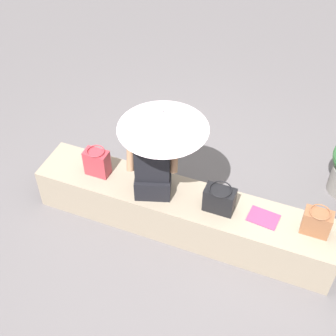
{
  "coord_description": "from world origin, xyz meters",
  "views": [
    {
      "loc": [
        -0.99,
        2.89,
        3.81
      ],
      "look_at": [
        0.15,
        0.02,
        0.82
      ],
      "focal_mm": 49.94,
      "sensor_mm": 36.0,
      "label": 1
    }
  ],
  "objects_px": {
    "shoulder_bag_spare": "(317,222)",
    "handbag_black": "(219,199)",
    "person_seated": "(153,162)",
    "magazine": "(263,218)",
    "parasol": "(163,120)",
    "tote_bag_canvas": "(97,162)"
  },
  "relations": [
    {
      "from": "person_seated",
      "to": "shoulder_bag_spare",
      "type": "relative_size",
      "value": 3.31
    },
    {
      "from": "magazine",
      "to": "person_seated",
      "type": "bearing_deg",
      "value": 8.76
    },
    {
      "from": "parasol",
      "to": "shoulder_bag_spare",
      "type": "bearing_deg",
      "value": -179.24
    },
    {
      "from": "parasol",
      "to": "magazine",
      "type": "height_order",
      "value": "parasol"
    },
    {
      "from": "person_seated",
      "to": "parasol",
      "type": "xyz_separation_m",
      "value": [
        -0.09,
        -0.06,
        0.48
      ]
    },
    {
      "from": "tote_bag_canvas",
      "to": "magazine",
      "type": "xyz_separation_m",
      "value": [
        -1.7,
        -0.03,
        -0.14
      ]
    },
    {
      "from": "handbag_black",
      "to": "shoulder_bag_spare",
      "type": "relative_size",
      "value": 1.05
    },
    {
      "from": "parasol",
      "to": "tote_bag_canvas",
      "type": "xyz_separation_m",
      "value": [
        0.7,
        0.03,
        -0.72
      ]
    },
    {
      "from": "tote_bag_canvas",
      "to": "person_seated",
      "type": "bearing_deg",
      "value": 177.43
    },
    {
      "from": "tote_bag_canvas",
      "to": "shoulder_bag_spare",
      "type": "height_order",
      "value": "tote_bag_canvas"
    },
    {
      "from": "shoulder_bag_spare",
      "to": "magazine",
      "type": "height_order",
      "value": "shoulder_bag_spare"
    },
    {
      "from": "person_seated",
      "to": "tote_bag_canvas",
      "type": "bearing_deg",
      "value": -2.57
    },
    {
      "from": "parasol",
      "to": "tote_bag_canvas",
      "type": "bearing_deg",
      "value": 2.44
    },
    {
      "from": "person_seated",
      "to": "magazine",
      "type": "relative_size",
      "value": 3.21
    },
    {
      "from": "parasol",
      "to": "handbag_black",
      "type": "bearing_deg",
      "value": 175.91
    },
    {
      "from": "person_seated",
      "to": "handbag_black",
      "type": "relative_size",
      "value": 3.14
    },
    {
      "from": "handbag_black",
      "to": "shoulder_bag_spare",
      "type": "xyz_separation_m",
      "value": [
        -0.88,
        -0.06,
        -0.0
      ]
    },
    {
      "from": "shoulder_bag_spare",
      "to": "handbag_black",
      "type": "bearing_deg",
      "value": 3.93
    },
    {
      "from": "parasol",
      "to": "magazine",
      "type": "xyz_separation_m",
      "value": [
        -1.0,
        -0.0,
        -0.86
      ]
    },
    {
      "from": "shoulder_bag_spare",
      "to": "person_seated",
      "type": "bearing_deg",
      "value": 2.87
    },
    {
      "from": "shoulder_bag_spare",
      "to": "magazine",
      "type": "distance_m",
      "value": 0.48
    },
    {
      "from": "handbag_black",
      "to": "magazine",
      "type": "height_order",
      "value": "handbag_black"
    }
  ]
}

